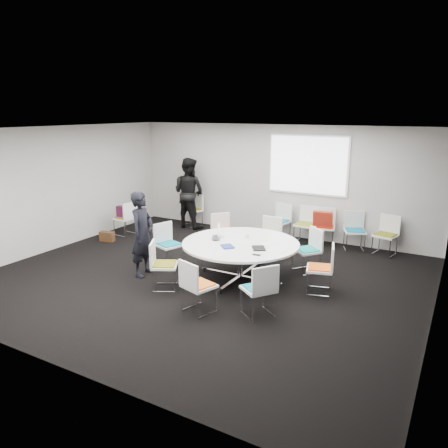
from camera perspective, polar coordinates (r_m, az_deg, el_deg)
The scene contains 31 objects.
room_shell at distance 8.08m, azimuth -2.04°, elevation 2.21°, with size 8.08×7.08×2.88m.
conference_table at distance 8.28m, azimuth 2.17°, elevation -3.68°, with size 2.20×2.20×0.73m.
projection_screen at distance 10.82m, azimuth 10.85°, elevation 7.56°, with size 1.90×0.03×1.35m, color white.
chair_ring_a at distance 7.94m, azimuth 12.41°, elevation -6.86°, with size 0.56×0.56×0.88m.
chair_ring_b at distance 8.87m, azimuth 10.77°, elevation -4.46°, with size 0.64×0.64×0.88m.
chair_ring_c at distance 9.61m, azimuth 5.86°, elevation -2.75°, with size 0.48×0.46×0.88m.
chair_ring_d at distance 9.88m, azimuth -0.06°, elevation -2.19°, with size 0.64×0.64×0.88m.
chair_ring_e at distance 9.14m, azimuth -7.21°, elevation -3.73°, with size 0.57×0.58×0.88m.
chair_ring_f at distance 7.99m, azimuth -7.82°, elevation -6.49°, with size 0.61×0.62×0.88m.
chair_ring_g at distance 7.05m, azimuth -3.35°, elevation -9.33°, with size 0.58×0.57×0.88m.
chair_ring_h at distance 6.94m, azimuth 4.57°, elevation -9.78°, with size 0.63×0.64×0.88m.
chair_back_a at distance 11.01m, azimuth 7.25°, elevation -0.54°, with size 0.51×0.50×0.88m.
chair_back_b at distance 10.82m, azimuth 10.54°, elevation -0.95°, with size 0.48×0.47×0.88m.
chair_back_c at distance 10.68m, azimuth 12.98°, elevation -1.28°, with size 0.55×0.54×0.88m.
chair_back_d at distance 10.52m, azimuth 16.64°, elevation -1.77°, with size 0.60×0.59×0.88m.
chair_back_e at distance 10.38m, azimuth 20.29°, elevation -2.29°, with size 0.55×0.54×0.88m.
chair_spare_left at distance 11.54m, azimuth -12.74°, elevation -0.07°, with size 0.49×0.50×0.88m.
chair_person_back at distance 12.21m, azimuth -4.10°, elevation 1.06°, with size 0.60×0.59×0.88m.
person_main at distance 8.55m, azimuth -10.62°, elevation -1.30°, with size 0.60×0.40×1.66m, color black.
person_back at distance 11.94m, azimuth -4.62°, elevation 4.08°, with size 0.93×0.72×1.91m, color black.
laptop at distance 8.45m, azimuth -0.68°, elevation -1.82°, with size 0.36×0.23×0.03m, color #333338.
laptop_lid at distance 8.53m, azimuth -0.68°, elevation -0.84°, with size 0.30×0.02×0.22m, color silver.
notebook_black at distance 7.86m, azimuth 4.56°, elevation -3.16°, with size 0.22×0.30×0.02m, color black.
tablet_folio at distance 7.93m, azimuth 0.45°, elevation -2.94°, with size 0.26×0.20×0.03m, color navy.
papers_right at distance 8.15m, azimuth 5.98°, elevation -2.61°, with size 0.30×0.21×0.00m, color white.
papers_front at distance 7.76m, azimuth 6.81°, elevation -3.53°, with size 0.30×0.21×0.00m, color white.
cup at distance 8.49m, azimuth 2.99°, elevation -1.53°, with size 0.08×0.08×0.09m, color white.
phone at distance 7.52m, azimuth 4.27°, elevation -4.04°, with size 0.14×0.07×0.01m, color black.
maroon_bag at distance 11.47m, azimuth -12.89°, elevation 1.60°, with size 0.40×0.14×0.28m, color #42112C.
brown_bag at distance 11.14m, azimuth -15.03°, elevation -1.58°, with size 0.36×0.16×0.24m, color #402714.
red_jacket at distance 10.36m, azimuth 12.77°, elevation 0.68°, with size 0.44×0.10×0.35m, color #A02213.
Camera 1 is at (4.20, -6.73, 3.14)m, focal length 35.00 mm.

